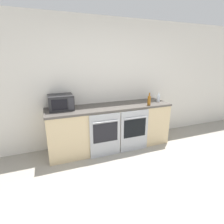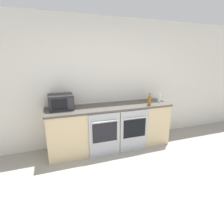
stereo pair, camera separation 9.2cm
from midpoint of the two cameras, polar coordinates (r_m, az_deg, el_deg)
name	(u,v)px [view 2 (the right image)]	position (r m, az deg, el deg)	size (l,w,h in m)	color
wall_back	(105,83)	(3.77, -1.72, 9.29)	(10.00, 0.06, 2.60)	silver
counter_back	(110,127)	(3.65, 0.13, -4.77)	(2.52, 0.68, 0.90)	#D1B789
oven_left	(105,135)	(3.29, -1.56, -7.59)	(0.60, 0.06, 0.85)	#A8AAAF
oven_right	(134,131)	(3.51, 8.02, -6.14)	(0.60, 0.06, 0.85)	#A8AAAF
microwave	(61,102)	(3.38, -15.62, 3.21)	(0.44, 0.39, 0.28)	#232326
bottle_amber	(149,101)	(3.61, 12.83, 3.66)	(0.07, 0.07, 0.26)	#8C5114
bottle_clear	(159,98)	(3.97, 15.79, 4.28)	(0.07, 0.07, 0.20)	silver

